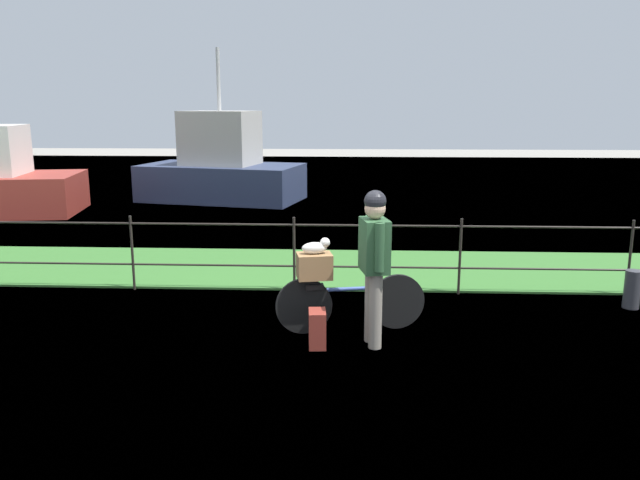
# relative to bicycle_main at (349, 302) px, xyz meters

# --- Properties ---
(ground_plane) EXTENTS (60.00, 60.00, 0.00)m
(ground_plane) POSITION_rel_bicycle_main_xyz_m (-0.76, -0.80, -0.34)
(ground_plane) COLOR gray
(grass_strip) EXTENTS (27.00, 2.40, 0.03)m
(grass_strip) POSITION_rel_bicycle_main_xyz_m (-0.76, 2.75, -0.33)
(grass_strip) COLOR #38702D
(grass_strip) RESTS_ON ground
(harbor_water) EXTENTS (30.00, 30.00, 0.00)m
(harbor_water) POSITION_rel_bicycle_main_xyz_m (-0.76, 9.08, -0.34)
(harbor_water) COLOR #60849E
(harbor_water) RESTS_ON ground
(iron_fence) EXTENTS (18.04, 0.04, 1.05)m
(iron_fence) POSITION_rel_bicycle_main_xyz_m (-0.76, 1.50, 0.27)
(iron_fence) COLOR #28231E
(iron_fence) RESTS_ON ground
(bicycle_main) EXTENTS (1.70, 0.39, 0.64)m
(bicycle_main) POSITION_rel_bicycle_main_xyz_m (0.00, 0.00, 0.00)
(bicycle_main) COLOR black
(bicycle_main) RESTS_ON ground
(wooden_crate) EXTENTS (0.43, 0.36, 0.28)m
(wooden_crate) POSITION_rel_bicycle_main_xyz_m (-0.39, -0.08, 0.44)
(wooden_crate) COLOR olive
(wooden_crate) RESTS_ON bicycle_main
(terrier_dog) EXTENTS (0.32, 0.19, 0.18)m
(terrier_dog) POSITION_rel_bicycle_main_xyz_m (-0.37, -0.08, 0.66)
(terrier_dog) COLOR silver
(terrier_dog) RESTS_ON wooden_crate
(cyclist_person) EXTENTS (0.33, 0.53, 1.68)m
(cyclist_person) POSITION_rel_bicycle_main_xyz_m (0.26, -0.41, 0.66)
(cyclist_person) COLOR gray
(cyclist_person) RESTS_ON ground
(backpack_on_paving) EXTENTS (0.20, 0.29, 0.40)m
(backpack_on_paving) POSITION_rel_bicycle_main_xyz_m (-0.34, -0.50, -0.14)
(backpack_on_paving) COLOR maroon
(backpack_on_paving) RESTS_ON ground
(mooring_bollard) EXTENTS (0.20, 0.20, 0.49)m
(mooring_bollard) POSITION_rel_bicycle_main_xyz_m (3.59, 1.00, -0.10)
(mooring_bollard) COLOR #38383D
(mooring_bollard) RESTS_ON ground
(moored_boat_near) EXTENTS (4.50, 2.97, 3.95)m
(moored_boat_near) POSITION_rel_bicycle_main_xyz_m (-3.44, 9.87, 0.50)
(moored_boat_near) COLOR #2D3856
(moored_boat_near) RESTS_ON ground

